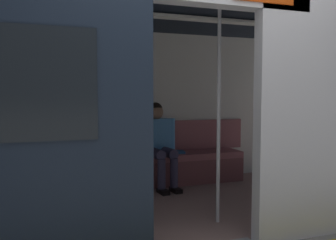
# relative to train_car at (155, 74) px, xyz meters

# --- Properties ---
(train_car) EXTENTS (6.40, 2.65, 2.29)m
(train_car) POSITION_rel_train_car_xyz_m (0.00, 0.00, 0.00)
(train_car) COLOR silver
(train_car) RESTS_ON ground_plane
(bench_seat) EXTENTS (3.13, 0.44, 0.44)m
(bench_seat) POSITION_rel_train_car_xyz_m (-0.06, -0.98, -1.17)
(bench_seat) COLOR #935156
(bench_seat) RESTS_ON ground_plane
(person_seated) EXTENTS (0.55, 0.70, 1.17)m
(person_seated) POSITION_rel_train_car_xyz_m (-0.34, -0.93, -0.84)
(person_seated) COLOR #4C8CC6
(person_seated) RESTS_ON ground_plane
(handbag) EXTENTS (0.26, 0.15, 0.17)m
(handbag) POSITION_rel_train_car_xyz_m (0.12, -1.03, -0.98)
(handbag) COLOR brown
(handbag) RESTS_ON bench_seat
(book) EXTENTS (0.19, 0.25, 0.03)m
(book) POSITION_rel_train_car_xyz_m (-0.69, -1.04, -1.05)
(book) COLOR #26598C
(book) RESTS_ON bench_seat
(grab_pole_door) EXTENTS (0.04, 0.04, 2.15)m
(grab_pole_door) POSITION_rel_train_car_xyz_m (0.34, 0.66, -0.43)
(grab_pole_door) COLOR silver
(grab_pole_door) RESTS_ON ground_plane
(grab_pole_far) EXTENTS (0.04, 0.04, 2.15)m
(grab_pole_far) POSITION_rel_train_car_xyz_m (-0.46, 0.60, -0.43)
(grab_pole_far) COLOR silver
(grab_pole_far) RESTS_ON ground_plane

